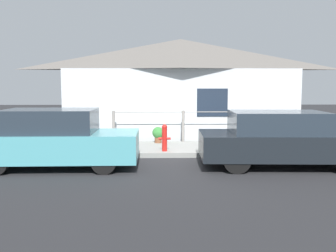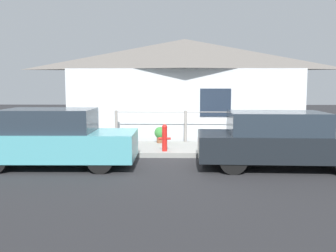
{
  "view_description": "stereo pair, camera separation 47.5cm",
  "coord_description": "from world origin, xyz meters",
  "px_view_note": "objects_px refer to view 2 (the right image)",
  "views": [
    {
      "loc": [
        -0.81,
        -10.65,
        2.09
      ],
      "look_at": [
        -0.57,
        0.3,
        0.9
      ],
      "focal_mm": 40.0,
      "sensor_mm": 36.0,
      "label": 1
    },
    {
      "loc": [
        -0.34,
        -10.65,
        2.09
      ],
      "look_at": [
        -0.57,
        0.3,
        0.9
      ],
      "focal_mm": 40.0,
      "sensor_mm": 36.0,
      "label": 2
    }
  ],
  "objects_px": {
    "car_left": "(54,139)",
    "car_right": "(281,140)",
    "potted_plant_near_hydrant": "(160,134)",
    "fire_hydrant": "(165,137)"
  },
  "relations": [
    {
      "from": "car_right",
      "to": "potted_plant_near_hydrant",
      "type": "relative_size",
      "value": 7.92
    },
    {
      "from": "car_left",
      "to": "car_right",
      "type": "height_order",
      "value": "car_left"
    },
    {
      "from": "potted_plant_near_hydrant",
      "to": "car_right",
      "type": "bearing_deg",
      "value": -44.93
    },
    {
      "from": "car_left",
      "to": "car_right",
      "type": "xyz_separation_m",
      "value": [
        5.77,
        0.0,
        -0.02
      ]
    },
    {
      "from": "car_left",
      "to": "potted_plant_near_hydrant",
      "type": "bearing_deg",
      "value": 50.07
    },
    {
      "from": "car_left",
      "to": "car_right",
      "type": "relative_size",
      "value": 0.95
    },
    {
      "from": "car_left",
      "to": "fire_hydrant",
      "type": "height_order",
      "value": "car_left"
    },
    {
      "from": "fire_hydrant",
      "to": "potted_plant_near_hydrant",
      "type": "bearing_deg",
      "value": 97.02
    },
    {
      "from": "car_left",
      "to": "potted_plant_near_hydrant",
      "type": "relative_size",
      "value": 7.48
    },
    {
      "from": "fire_hydrant",
      "to": "potted_plant_near_hydrant",
      "type": "height_order",
      "value": "fire_hydrant"
    }
  ]
}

